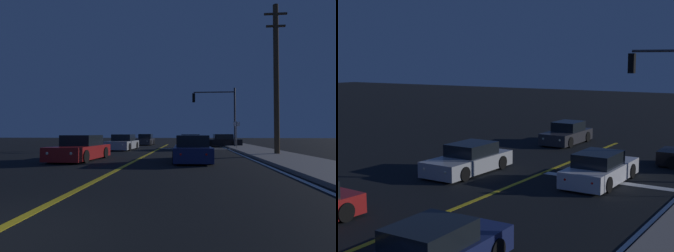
# 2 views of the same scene
# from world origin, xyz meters

# --- Properties ---
(sidewalk_right) EXTENTS (3.20, 42.03, 0.15)m
(sidewalk_right) POSITION_xyz_m (8.09, 11.68, 0.07)
(sidewalk_right) COLOR gray
(sidewalk_right) RESTS_ON ground
(lane_line_center) EXTENTS (0.20, 39.70, 0.01)m
(lane_line_center) POSITION_xyz_m (0.00, 11.68, 0.01)
(lane_line_center) COLOR gold
(lane_line_center) RESTS_ON ground
(lane_line_edge_right) EXTENTS (0.16, 39.70, 0.01)m
(lane_line_edge_right) POSITION_xyz_m (6.24, 11.68, 0.01)
(lane_line_edge_right) COLOR white
(lane_line_edge_right) RESTS_ON ground
(stop_bar) EXTENTS (6.49, 0.50, 0.01)m
(stop_bar) POSITION_xyz_m (3.25, 21.85, 0.01)
(stop_bar) COLOR white
(stop_bar) RESTS_ON ground
(car_following_oncoming_charcoal) EXTENTS (1.86, 4.15, 1.34)m
(car_following_oncoming_charcoal) POSITION_xyz_m (-2.62, 29.82, 0.58)
(car_following_oncoming_charcoal) COLOR #2D2D33
(car_following_oncoming_charcoal) RESTS_ON ground
(car_distant_tail_navy) EXTENTS (1.97, 4.39, 1.34)m
(car_distant_tail_navy) POSITION_xyz_m (2.96, 10.69, 0.58)
(car_distant_tail_navy) COLOR navy
(car_distant_tail_navy) RESTS_ON ground
(car_far_approaching_red) EXTENTS (2.09, 4.50, 1.34)m
(car_far_approaching_red) POSITION_xyz_m (-3.03, 10.95, 0.58)
(car_far_approaching_red) COLOR maroon
(car_far_approaching_red) RESTS_ON ground
(car_mid_block_silver) EXTENTS (2.05, 4.75, 1.34)m
(car_mid_block_silver) POSITION_xyz_m (-2.99, 20.10, 0.58)
(car_mid_block_silver) COLOR #B2B5BA
(car_mid_block_silver) RESTS_ON ground
(car_lead_oncoming_black) EXTENTS (4.41, 2.11, 1.34)m
(car_lead_oncoming_black) POSITION_xyz_m (6.23, 26.75, 0.58)
(car_lead_oncoming_black) COLOR black
(car_lead_oncoming_black) RESTS_ON ground
(car_side_waiting_white) EXTENTS (1.94, 4.67, 1.34)m
(car_side_waiting_white) POSITION_xyz_m (2.89, 21.47, 0.58)
(car_side_waiting_white) COLOR silver
(car_side_waiting_white) RESTS_ON ground
(traffic_signal_near_right) EXTENTS (4.30, 0.28, 5.96)m
(traffic_signal_near_right) POSITION_xyz_m (5.78, 24.15, 3.99)
(traffic_signal_near_right) COLOR #38383D
(traffic_signal_near_right) RESTS_ON ground
(utility_pole_right) EXTENTS (1.44, 0.34, 9.77)m
(utility_pole_right) POSITION_xyz_m (8.39, 14.60, 5.02)
(utility_pole_right) COLOR #4C3823
(utility_pole_right) RESTS_ON ground
(street_sign_corner) EXTENTS (0.56, 0.10, 2.51)m
(street_sign_corner) POSITION_xyz_m (6.99, 21.35, 1.69)
(street_sign_corner) COLOR slate
(street_sign_corner) RESTS_ON ground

